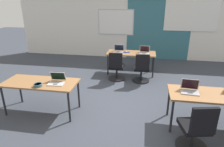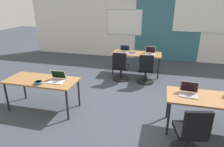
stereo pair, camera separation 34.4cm
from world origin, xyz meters
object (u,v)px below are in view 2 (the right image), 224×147
object	(u,v)px
chair_near_right_inner	(190,135)
desk_far_center	(137,55)
laptop_near_right_inner	(189,92)
laptop_far_right	(150,52)
laptop_near_left_inner	(57,79)
laptop_far_left	(124,51)
desk_near_left	(42,82)
snack_bowl	(38,82)
chair_far_right	(146,71)
mouse_far_left	(132,52)
desk_near_right	(212,101)
chair_far_left	(121,69)

from	to	relation	value
chair_near_right_inner	desk_far_center	bearing A→B (deg)	-81.68
desk_far_center	laptop_near_right_inner	world-z (taller)	laptop_near_right_inner
laptop_far_right	laptop_near_left_inner	xyz separation A→B (m)	(-1.80, -2.80, -0.00)
laptop_far_left	laptop_near_left_inner	size ratio (longest dim) A/B	0.94
desk_near_left	laptop_near_right_inner	xyz separation A→B (m)	(3.09, 0.04, 0.11)
snack_bowl	laptop_near_right_inner	bearing A→B (deg)	4.97
desk_near_left	laptop_near_right_inner	distance (m)	3.09
chair_far_right	mouse_far_left	world-z (taller)	chair_far_right
desk_near_right	mouse_far_left	xyz separation A→B (m)	(-1.92, 2.83, 0.08)
chair_far_left	laptop_near_left_inner	bearing A→B (deg)	65.00
desk_near_right	desk_far_center	size ratio (longest dim) A/B	1.00
mouse_far_left	laptop_near_left_inner	world-z (taller)	laptop_near_left_inner
laptop_far_right	laptop_far_left	world-z (taller)	laptop_far_right
mouse_far_left	chair_far_left	bearing A→B (deg)	-107.33
desk_near_left	laptop_near_left_inner	distance (m)	0.39
chair_far_right	chair_far_left	distance (m)	0.77
snack_bowl	mouse_far_left	bearing A→B (deg)	63.71
desk_near_left	mouse_far_left	xyz separation A→B (m)	(1.58, 2.83, 0.08)
laptop_far_left	snack_bowl	xyz separation A→B (m)	(-1.25, -3.07, -0.01)
chair_far_left	laptop_far_right	bearing A→B (deg)	-139.71
laptop_far_left	mouse_far_left	distance (m)	0.26
desk_far_center	mouse_far_left	world-z (taller)	mouse_far_left
desk_near_right	chair_near_right_inner	bearing A→B (deg)	-119.21
desk_near_left	laptop_near_left_inner	xyz separation A→B (m)	(0.38, 0.01, 0.11)
chair_far_right	laptop_near_right_inner	world-z (taller)	laptop_near_right_inner
laptop_near_right_inner	laptop_far_right	bearing A→B (deg)	113.79
desk_near_left	chair_far_right	world-z (taller)	chair_far_right
laptop_near_right_inner	desk_near_left	bearing A→B (deg)	-173.77
chair_far_right	laptop_near_left_inner	xyz separation A→B (m)	(-1.75, -2.06, 0.39)
desk_far_center	laptop_near_right_inner	xyz separation A→B (m)	(1.34, -2.76, 0.11)
laptop_far_left	chair_near_right_inner	xyz separation A→B (m)	(1.77, -3.58, -0.39)
desk_near_right	laptop_near_left_inner	xyz separation A→B (m)	(-3.12, 0.01, 0.11)
laptop_far_left	laptop_near_left_inner	world-z (taller)	laptop_far_left
laptop_near_left_inner	mouse_far_left	bearing A→B (deg)	62.01
desk_near_right	chair_far_right	xyz separation A→B (m)	(-1.37, 2.06, -0.28)
mouse_far_left	snack_bowl	xyz separation A→B (m)	(-1.51, -3.05, 0.01)
desk_near_right	chair_near_right_inner	xyz separation A→B (m)	(-0.41, -0.74, -0.28)
laptop_far_left	snack_bowl	bearing A→B (deg)	-111.15
chair_far_right	mouse_far_left	bearing A→B (deg)	-59.38
desk_far_center	chair_far_right	distance (m)	0.88
desk_near_left	desk_far_center	distance (m)	3.30
laptop_near_right_inner	laptop_near_left_inner	xyz separation A→B (m)	(-2.71, -0.03, -0.00)
desk_near_left	desk_near_right	world-z (taller)	same
desk_far_center	mouse_far_left	distance (m)	0.19
chair_far_left	laptop_near_left_inner	world-z (taller)	laptop_near_left_inner
snack_bowl	laptop_near_left_inner	bearing A→B (deg)	37.10
desk_near_left	laptop_near_left_inner	world-z (taller)	laptop_near_left_inner
chair_far_right	laptop_near_left_inner	distance (m)	2.73
desk_near_left	mouse_far_left	distance (m)	3.24
laptop_near_left_inner	snack_bowl	xyz separation A→B (m)	(-0.31, -0.23, -0.01)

